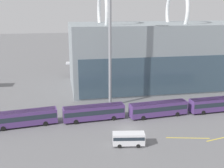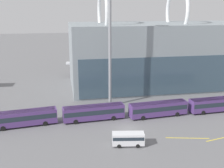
% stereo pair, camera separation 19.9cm
% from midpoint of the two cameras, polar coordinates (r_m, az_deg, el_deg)
% --- Properties ---
extents(ground_plane, '(440.00, 440.00, 0.00)m').
position_cam_midpoint_polar(ground_plane, '(56.20, 3.32, -9.16)').
color(ground_plane, slate).
extents(airliner_at_gate_far, '(37.12, 36.58, 14.29)m').
position_cam_midpoint_polar(airliner_at_gate_far, '(99.60, 1.48, 5.04)').
color(airliner_at_gate_far, silver).
rests_on(airliner_at_gate_far, ground_plane).
extents(shuttle_bus_0, '(13.20, 4.14, 3.20)m').
position_cam_midpoint_polar(shuttle_bus_0, '(59.51, -17.35, -6.47)').
color(shuttle_bus_0, '#56387A').
rests_on(shuttle_bus_0, ground_plane).
extents(shuttle_bus_1, '(13.14, 3.52, 3.20)m').
position_cam_midpoint_polar(shuttle_bus_1, '(59.81, -3.64, -5.65)').
color(shuttle_bus_1, '#56387A').
rests_on(shuttle_bus_1, ground_plane).
extents(shuttle_bus_2, '(13.16, 3.73, 3.20)m').
position_cam_midpoint_polar(shuttle_bus_2, '(62.54, 9.47, -4.89)').
color(shuttle_bus_2, '#56387A').
rests_on(shuttle_bus_2, ground_plane).
extents(shuttle_bus_3, '(13.11, 3.30, 3.20)m').
position_cam_midpoint_polar(shuttle_bus_3, '(68.86, 20.56, -3.78)').
color(shuttle_bus_3, '#56387A').
rests_on(shuttle_bus_3, ground_plane).
extents(service_van_foreground, '(5.78, 2.78, 2.35)m').
position_cam_midpoint_polar(service_van_foreground, '(49.53, 3.42, -10.93)').
color(service_van_foreground, silver).
rests_on(service_van_foreground, ground_plane).
extents(floodlight_mast, '(2.84, 2.84, 31.73)m').
position_cam_midpoint_polar(floodlight_mast, '(64.99, -0.34, 12.42)').
color(floodlight_mast, gray).
rests_on(floodlight_mast, ground_plane).
extents(lane_stripe_0, '(6.01, 1.49, 0.01)m').
position_cam_midpoint_polar(lane_stripe_0, '(56.06, 21.10, -10.30)').
color(lane_stripe_0, yellow).
rests_on(lane_stripe_0, ground_plane).
extents(lane_stripe_2, '(7.85, 1.99, 0.01)m').
position_cam_midpoint_polar(lane_stripe_2, '(54.44, 15.19, -10.55)').
color(lane_stripe_2, yellow).
rests_on(lane_stripe_2, ground_plane).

